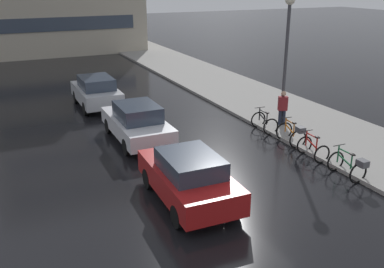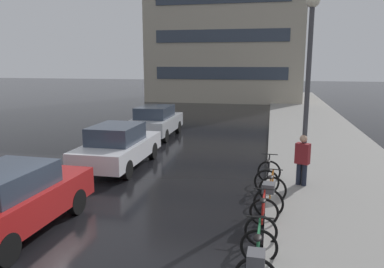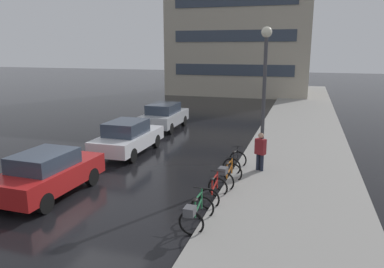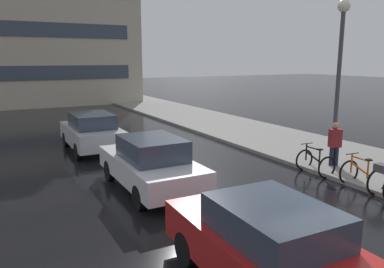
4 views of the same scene
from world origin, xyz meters
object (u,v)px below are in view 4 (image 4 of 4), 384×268
object	(u,v)px
pedestrian	(335,143)
streetlamp	(340,60)
bicycle_farthest	(315,162)
car_silver	(92,132)
bicycle_third	(366,174)
car_red	(268,246)
car_white	(151,163)

from	to	relation	value
pedestrian	streetlamp	bearing A→B (deg)	66.24
streetlamp	pedestrian	bearing A→B (deg)	-113.76
bicycle_farthest	car_silver	size ratio (longest dim) A/B	0.28
bicycle_third	bicycle_farthest	distance (m)	1.87
bicycle_farthest	car_silver	distance (m)	8.91
bicycle_farthest	pedestrian	size ratio (longest dim) A/B	0.68
car_red	car_white	distance (m)	5.50
bicycle_farthest	car_silver	world-z (taller)	car_silver
bicycle_farthest	car_white	distance (m)	5.50
bicycle_farthest	streetlamp	xyz separation A→B (m)	(1.02, 0.17, 3.33)
car_red	pedestrian	size ratio (longest dim) A/B	2.45
car_white	pedestrian	distance (m)	6.43
bicycle_third	car_red	size ratio (longest dim) A/B	0.34
pedestrian	streetlamp	xyz separation A→B (m)	(0.04, 0.08, 2.80)
bicycle_third	pedestrian	world-z (taller)	pedestrian
bicycle_third	pedestrian	distance (m)	2.20
car_silver	streetlamp	size ratio (longest dim) A/B	0.71
car_red	streetlamp	xyz separation A→B (m)	(6.58, 4.42, 2.95)
car_white	pedestrian	world-z (taller)	pedestrian
bicycle_farthest	car_white	bearing A→B (deg)	166.88
car_white	car_silver	distance (m)	5.61
bicycle_farthest	car_red	distance (m)	7.01
car_red	car_white	world-z (taller)	car_white
bicycle_farthest	car_silver	xyz separation A→B (m)	(-5.68, 6.85, 0.41)
car_red	pedestrian	xyz separation A→B (m)	(6.55, 4.33, 0.15)
bicycle_third	bicycle_farthest	world-z (taller)	bicycle_third
bicycle_third	car_red	xyz separation A→B (m)	(-5.64, -2.38, 0.28)
bicycle_farthest	streetlamp	size ratio (longest dim) A/B	0.20
bicycle_farthest	car_silver	bearing A→B (deg)	129.69
car_white	bicycle_farthest	bearing A→B (deg)	-13.12
bicycle_third	car_white	xyz separation A→B (m)	(-5.42, 3.11, 0.28)
pedestrian	streetlamp	world-z (taller)	streetlamp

